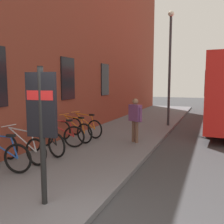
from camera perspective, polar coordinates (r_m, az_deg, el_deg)
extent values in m
plane|color=#38383A|center=(8.95, 17.26, -7.99)|extent=(60.00, 60.00, 0.00)
cube|color=slate|center=(11.40, 4.30, -4.22)|extent=(24.00, 3.50, 0.12)
cube|color=brown|center=(13.13, -3.03, 17.98)|extent=(22.00, 0.60, 9.56)
cube|color=black|center=(9.66, -10.24, 7.66)|extent=(0.90, 0.06, 1.60)
cube|color=black|center=(12.75, -1.65, 7.54)|extent=(0.90, 0.06, 1.60)
torus|color=black|center=(6.23, -21.08, -10.08)|extent=(0.19, 0.72, 0.72)
cylinder|color=#1E4CA5|center=(6.21, -21.76, -7.78)|extent=(0.07, 0.19, 0.51)
cube|color=black|center=(6.18, -22.47, -5.11)|extent=(0.14, 0.22, 0.06)
torus|color=black|center=(7.41, -22.92, -7.47)|extent=(0.14, 0.72, 0.72)
torus|color=black|center=(6.64, -17.22, -8.88)|extent=(0.14, 0.72, 0.72)
cylinder|color=silver|center=(6.94, -20.19, -5.98)|extent=(0.15, 1.02, 0.58)
cylinder|color=silver|center=(6.94, -20.68, -3.89)|extent=(0.13, 0.85, 0.09)
cylinder|color=silver|center=(6.63, -17.75, -6.69)|extent=(0.06, 0.19, 0.51)
cube|color=black|center=(6.63, -18.29, -4.16)|extent=(0.12, 0.21, 0.06)
cylinder|color=silver|center=(7.26, -22.89, -2.94)|extent=(0.48, 0.08, 0.02)
torus|color=black|center=(8.00, -17.71, -6.23)|extent=(0.24, 0.71, 0.72)
torus|color=black|center=(7.19, -12.80, -7.54)|extent=(0.24, 0.71, 0.72)
cylinder|color=black|center=(7.51, -15.34, -4.85)|extent=(0.29, 0.99, 0.58)
cylinder|color=black|center=(7.52, -15.75, -2.90)|extent=(0.25, 0.83, 0.09)
cylinder|color=black|center=(7.19, -13.24, -5.51)|extent=(0.08, 0.19, 0.51)
cube|color=black|center=(7.19, -13.69, -3.16)|extent=(0.15, 0.22, 0.06)
cylinder|color=black|center=(7.85, -17.65, -2.02)|extent=(0.47, 0.14, 0.02)
torus|color=black|center=(8.51, -15.69, -5.38)|extent=(0.26, 0.71, 0.72)
torus|color=black|center=(8.18, -8.81, -5.69)|extent=(0.26, 0.71, 0.72)
cylinder|color=#B21E1E|center=(8.27, -12.20, -3.69)|extent=(0.32, 0.99, 0.58)
cylinder|color=#B21E1E|center=(8.25, -12.74, -1.97)|extent=(0.27, 0.83, 0.09)
cylinder|color=#B21E1E|center=(8.15, -9.35, -3.96)|extent=(0.09, 0.19, 0.51)
cube|color=black|center=(8.12, -9.90, -1.93)|extent=(0.15, 0.22, 0.06)
cylinder|color=#B21E1E|center=(8.39, -15.50, -1.39)|extent=(0.47, 0.16, 0.02)
torus|color=black|center=(9.38, -11.15, -4.13)|extent=(0.23, 0.71, 0.72)
torus|color=black|center=(8.65, -6.41, -4.97)|extent=(0.23, 0.71, 0.72)
cylinder|color=orange|center=(8.94, -8.80, -2.83)|extent=(0.28, 1.00, 0.58)
cylinder|color=orange|center=(8.96, -9.17, -1.20)|extent=(0.24, 0.84, 0.09)
cylinder|color=orange|center=(8.65, -6.80, -3.28)|extent=(0.08, 0.19, 0.51)
cube|color=black|center=(8.66, -7.19, -1.34)|extent=(0.14, 0.22, 0.06)
cylinder|color=orange|center=(9.25, -11.03, -0.51)|extent=(0.47, 0.14, 0.02)
torus|color=black|center=(10.08, -8.60, -3.31)|extent=(0.23, 0.71, 0.72)
torus|color=black|center=(9.38, -4.03, -4.01)|extent=(0.23, 0.71, 0.72)
cylinder|color=orange|center=(9.66, -6.31, -2.07)|extent=(0.28, 1.00, 0.58)
cylinder|color=orange|center=(9.68, -6.66, -0.56)|extent=(0.24, 0.84, 0.09)
cylinder|color=orange|center=(9.39, -4.39, -2.46)|extent=(0.08, 0.19, 0.51)
cube|color=black|center=(9.39, -4.75, -0.67)|extent=(0.14, 0.22, 0.06)
cylinder|color=orange|center=(9.96, -8.46, 0.06)|extent=(0.47, 0.14, 0.02)
cylinder|color=black|center=(4.38, -15.87, -5.61)|extent=(0.10, 0.10, 2.40)
cube|color=black|center=(4.30, -16.11, 1.57)|extent=(0.14, 0.56, 1.10)
cube|color=red|center=(4.29, -16.19, 3.77)|extent=(0.14, 0.50, 0.16)
cylinder|color=black|center=(11.11, 21.56, -2.68)|extent=(1.01, 0.31, 1.00)
cylinder|color=black|center=(17.76, 23.25, 0.65)|extent=(1.01, 0.31, 1.00)
cylinder|color=brown|center=(8.75, 5.75, -4.65)|extent=(0.11, 0.11, 0.77)
cylinder|color=brown|center=(8.86, 4.99, -4.50)|extent=(0.11, 0.11, 0.77)
cube|color=#723F72|center=(8.69, 5.42, -0.21)|extent=(0.40, 0.50, 0.58)
sphere|color=#8C664C|center=(8.65, 5.45, 2.45)|extent=(0.21, 0.21, 0.21)
cylinder|color=#723F72|center=(8.53, 6.67, -0.62)|extent=(0.09, 0.09, 0.51)
cylinder|color=#723F72|center=(8.87, 4.22, -0.30)|extent=(0.09, 0.09, 0.51)
cylinder|color=#333338|center=(12.43, 13.23, 9.00)|extent=(0.12, 0.12, 5.26)
sphere|color=silver|center=(12.84, 13.59, 21.36)|extent=(0.28, 0.28, 0.28)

